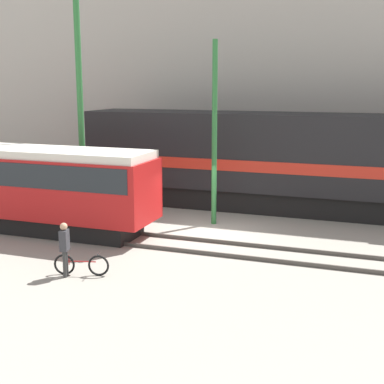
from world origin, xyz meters
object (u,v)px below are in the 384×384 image
(bicycle, at_px, (81,265))
(utility_pole_center, at_px, (214,134))
(freight_locomotive, at_px, (282,160))
(streetcar, at_px, (18,182))
(utility_pole_left, at_px, (80,105))
(person, at_px, (65,244))

(bicycle, height_order, utility_pole_center, utility_pole_center)
(freight_locomotive, bearing_deg, streetcar, -144.47)
(utility_pole_center, bearing_deg, utility_pole_left, 180.00)
(freight_locomotive, bearing_deg, utility_pole_center, -123.14)
(person, bearing_deg, bicycle, 32.53)
(utility_pole_center, bearing_deg, streetcar, -155.03)
(freight_locomotive, relative_size, utility_pole_center, 2.45)
(person, relative_size, utility_pole_center, 0.23)
(freight_locomotive, distance_m, person, 11.80)
(freight_locomotive, xyz_separation_m, bicycle, (-4.16, -10.55, -2.02))
(bicycle, xyz_separation_m, person, (-0.40, -0.25, 0.70))
(freight_locomotive, distance_m, utility_pole_center, 4.23)
(bicycle, relative_size, utility_pole_center, 0.23)
(person, height_order, utility_pole_left, utility_pole_left)
(streetcar, relative_size, person, 6.79)
(streetcar, distance_m, person, 6.39)
(bicycle, relative_size, person, 1.00)
(freight_locomotive, xyz_separation_m, utility_pole_left, (-8.38, -3.34, 2.49))
(bicycle, relative_size, utility_pole_left, 0.17)
(utility_pole_left, height_order, utility_pole_center, utility_pole_left)
(utility_pole_left, xyz_separation_m, utility_pole_center, (6.20, 0.00, -1.11))
(streetcar, relative_size, utility_pole_center, 1.54)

